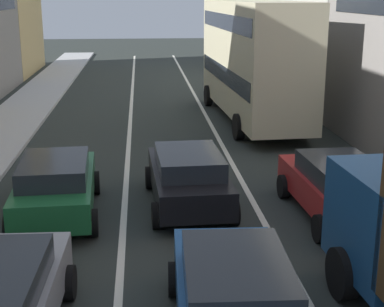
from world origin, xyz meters
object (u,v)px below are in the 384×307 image
sedan_left_lane_third (56,185)px  sedan_centre_lane_second (235,296)px  sedan_right_lane_behind_truck (338,186)px  bus_mid_queue_primary (253,55)px  hatchback_centre_lane_third (188,177)px

sedan_left_lane_third → sedan_centre_lane_second: bearing=-151.4°
sedan_centre_lane_second → sedan_right_lane_behind_truck: 6.07m
sedan_centre_lane_second → sedan_right_lane_behind_truck: (3.37, 5.05, 0.00)m
sedan_right_lane_behind_truck → bus_mid_queue_primary: size_ratio=0.41×
sedan_right_lane_behind_truck → bus_mid_queue_primary: 11.33m
sedan_centre_lane_second → sedan_left_lane_third: size_ratio=0.99×
sedan_centre_lane_second → bus_mid_queue_primary: bearing=-9.5°
sedan_left_lane_third → bus_mid_queue_primary: (6.87, 10.44, 2.03)m
hatchback_centre_lane_third → sedan_left_lane_third: size_ratio=1.00×
sedan_centre_lane_second → hatchback_centre_lane_third: same height
hatchback_centre_lane_third → sedan_right_lane_behind_truck: (3.60, -1.10, 0.00)m
bus_mid_queue_primary → hatchback_centre_lane_third: bearing=157.7°
sedan_left_lane_third → sedan_right_lane_behind_truck: (6.91, -0.70, 0.00)m
sedan_right_lane_behind_truck → bus_mid_queue_primary: bearing=-2.0°
sedan_centre_lane_second → sedan_right_lane_behind_truck: bearing=-31.7°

